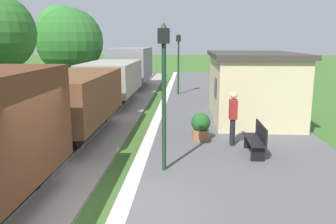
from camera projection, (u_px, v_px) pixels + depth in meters
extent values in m
plane|color=#3D6628|center=(102.00, 218.00, 7.09)|extent=(160.00, 160.00, 0.00)
cube|color=#565659|center=(263.00, 217.00, 6.89)|extent=(6.00, 60.00, 0.25)
cube|color=silver|center=(122.00, 207.00, 7.02)|extent=(0.36, 60.00, 0.01)
cube|color=slate|center=(21.00, 208.00, 7.15)|extent=(0.07, 60.00, 0.14)
cylinder|color=black|center=(4.00, 170.00, 7.85)|extent=(1.56, 0.84, 0.84)
cylinder|color=black|center=(26.00, 144.00, 8.94)|extent=(0.20, 0.30, 0.20)
cube|color=brown|center=(72.00, 97.00, 12.38)|extent=(2.50, 5.60, 1.60)
cube|color=black|center=(73.00, 115.00, 12.51)|extent=(2.10, 5.15, 0.50)
cylinder|color=black|center=(87.00, 111.00, 14.31)|extent=(1.56, 0.84, 0.84)
cylinder|color=black|center=(54.00, 135.00, 10.80)|extent=(1.56, 0.84, 0.84)
cylinder|color=black|center=(94.00, 101.00, 15.39)|extent=(0.20, 0.30, 0.20)
cylinder|color=black|center=(38.00, 137.00, 9.62)|extent=(0.20, 0.30, 0.20)
cube|color=gray|center=(112.00, 77.00, 18.83)|extent=(2.50, 5.60, 1.60)
cube|color=black|center=(112.00, 89.00, 18.96)|extent=(2.10, 5.15, 0.50)
cylinder|color=black|center=(119.00, 89.00, 20.76)|extent=(1.56, 0.84, 0.84)
cylinder|color=black|center=(104.00, 99.00, 17.26)|extent=(1.56, 0.84, 0.84)
cylinder|color=black|center=(122.00, 83.00, 21.85)|extent=(0.20, 0.30, 0.20)
cylinder|color=black|center=(98.00, 98.00, 16.08)|extent=(0.20, 0.30, 0.20)
cube|color=gray|center=(131.00, 63.00, 25.22)|extent=(2.50, 5.60, 2.20)
cube|color=black|center=(131.00, 77.00, 25.41)|extent=(2.10, 5.15, 0.50)
cylinder|color=black|center=(135.00, 78.00, 27.22)|extent=(1.56, 0.84, 0.84)
cylinder|color=black|center=(127.00, 83.00, 23.71)|extent=(1.56, 0.84, 0.84)
cylinder|color=black|center=(137.00, 73.00, 28.30)|extent=(0.20, 0.30, 0.20)
cylinder|color=black|center=(124.00, 81.00, 22.53)|extent=(0.20, 0.30, 0.20)
cube|color=beige|center=(252.00, 88.00, 14.89)|extent=(3.20, 5.50, 2.60)
cube|color=#3D3833|center=(253.00, 55.00, 14.61)|extent=(3.50, 5.80, 0.18)
cube|color=black|center=(216.00, 88.00, 13.88)|extent=(0.03, 0.90, 0.80)
cube|color=black|center=(254.00, 140.00, 10.20)|extent=(0.42, 1.50, 0.04)
cube|color=black|center=(261.00, 132.00, 10.14)|extent=(0.04, 1.50, 0.45)
cube|color=black|center=(258.00, 154.00, 9.66)|extent=(0.38, 0.06, 0.42)
cube|color=black|center=(250.00, 142.00, 10.83)|extent=(0.38, 0.06, 0.42)
cylinder|color=black|center=(233.00, 132.00, 11.07)|extent=(0.15, 0.15, 0.86)
cylinder|color=black|center=(232.00, 131.00, 11.22)|extent=(0.15, 0.15, 0.86)
cube|color=maroon|center=(233.00, 109.00, 11.00)|extent=(0.25, 0.39, 0.60)
sphere|color=beige|center=(234.00, 95.00, 10.91)|extent=(0.22, 0.22, 0.22)
cylinder|color=#9E6642|center=(201.00, 135.00, 11.78)|extent=(0.56, 0.56, 0.34)
sphere|color=#235B23|center=(201.00, 122.00, 11.70)|extent=(0.64, 0.64, 0.64)
cylinder|color=#193823|center=(164.00, 109.00, 8.75)|extent=(0.11, 0.11, 3.20)
cube|color=black|center=(164.00, 36.00, 8.40)|extent=(0.28, 0.28, 0.36)
sphere|color=#F2E5BF|center=(164.00, 36.00, 8.40)|extent=(0.20, 0.20, 0.20)
cone|color=#193823|center=(164.00, 26.00, 8.35)|extent=(0.20, 0.20, 0.16)
cylinder|color=#193823|center=(178.00, 68.00, 21.41)|extent=(0.11, 0.11, 3.20)
cube|color=black|center=(179.00, 38.00, 21.05)|extent=(0.28, 0.28, 0.36)
sphere|color=#F2E5BF|center=(179.00, 38.00, 21.05)|extent=(0.20, 0.20, 0.20)
cone|color=#193823|center=(179.00, 34.00, 21.01)|extent=(0.20, 0.20, 0.16)
cylinder|color=#4C3823|center=(2.00, 86.00, 17.87)|extent=(0.28, 0.28, 2.45)
cylinder|color=#4C3823|center=(72.00, 80.00, 23.80)|extent=(0.28, 0.28, 1.81)
sphere|color=#2D6B28|center=(70.00, 41.00, 23.29)|extent=(4.39, 4.39, 4.39)
cylinder|color=#4C3823|center=(63.00, 64.00, 30.02)|extent=(0.28, 0.28, 3.01)
sphere|color=#387A33|center=(61.00, 29.00, 29.42)|extent=(3.90, 3.90, 3.90)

